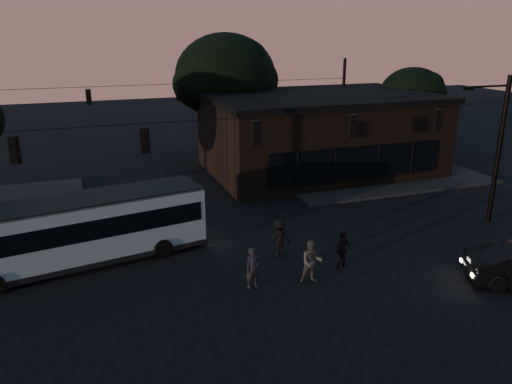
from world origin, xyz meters
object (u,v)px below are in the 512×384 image
object	(u,v)px
bus	(82,227)
building	(319,133)
pedestrian_d	(279,238)
pedestrian_b	(312,262)
pedestrian_c	(342,249)
pedestrian_a	(253,268)

from	to	relation	value
bus	building	bearing A→B (deg)	21.99
bus	pedestrian_d	xyz separation A→B (m)	(8.08, -2.20, -0.78)
pedestrian_b	pedestrian_d	size ratio (longest dim) A/B	1.02
building	bus	bearing A→B (deg)	-147.94
building	pedestrian_b	distance (m)	16.89
pedestrian_b	bus	bearing A→B (deg)	164.33
pedestrian_c	pedestrian_d	world-z (taller)	pedestrian_d
building	pedestrian_c	distance (m)	15.44
building	pedestrian_c	world-z (taller)	building
building	pedestrian_b	size ratio (longest dim) A/B	8.79
pedestrian_b	pedestrian_c	size ratio (longest dim) A/B	1.05
pedestrian_a	pedestrian_b	size ratio (longest dim) A/B	0.93
pedestrian_b	pedestrian_c	world-z (taller)	pedestrian_b
pedestrian_a	pedestrian_c	xyz separation A→B (m)	(4.12, 0.39, 0.02)
pedestrian_a	pedestrian_b	world-z (taller)	pedestrian_b
bus	pedestrian_b	size ratio (longest dim) A/B	6.07
pedestrian_d	building	bearing A→B (deg)	-123.16
bus	pedestrian_a	xyz separation A→B (m)	(6.06, -4.43, -0.83)
pedestrian_b	pedestrian_d	distance (m)	2.64
pedestrian_d	pedestrian_b	bearing A→B (deg)	96.46
pedestrian_a	pedestrian_c	world-z (taller)	pedestrian_c
bus	pedestrian_c	world-z (taller)	bus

